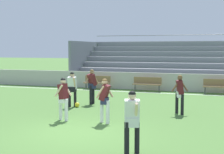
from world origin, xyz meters
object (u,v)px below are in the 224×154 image
player_white_wide_left (72,86)px  player_dark_trailing_run (180,91)px  bench_near_bin (97,81)px  soccer_ball (77,105)px  player_dark_challenging (63,95)px  player_dark_on_ball (105,97)px  bench_far_right (219,85)px  player_dark_pressing_high (92,83)px  bleacher_stand (190,62)px  player_white_overlapping (132,117)px  bench_centre_sideline (147,83)px

player_white_wide_left → player_dark_trailing_run: (4.97, -0.18, 0.00)m
bench_near_bin → soccer_ball: size_ratio=8.18×
player_dark_challenging → player_dark_on_ball: (1.62, 0.09, 0.01)m
bench_far_right → player_white_wide_left: 9.25m
player_dark_pressing_high → player_white_wide_left: bearing=-121.4°
bleacher_stand → player_dark_challenging: bearing=-103.2°
player_white_wide_left → soccer_ball: player_white_wide_left is taller
bench_near_bin → player_dark_challenging: bearing=-76.1°
player_dark_challenging → player_white_overlapping: player_white_overlapping is taller
player_dark_challenging → bench_far_right: bearing=60.7°
player_white_wide_left → player_dark_pressing_high: (0.59, 0.97, 0.06)m
player_white_wide_left → player_dark_trailing_run: size_ratio=1.00×
bench_near_bin → player_dark_trailing_run: player_dark_trailing_run is taller
bench_centre_sideline → player_dark_pressing_high: 5.91m
player_dark_pressing_high → player_dark_trailing_run: size_ratio=1.05×
bench_far_right → player_white_wide_left: player_white_wide_left is taller
player_dark_challenging → soccer_ball: 3.02m
bench_near_bin → player_dark_challenging: player_dark_challenging is taller
soccer_ball → player_white_wide_left: bearing=167.7°
bench_near_bin → player_dark_on_ball: (3.99, -9.47, 0.42)m
player_dark_pressing_high → player_dark_on_ball: bearing=-61.6°
player_dark_challenging → player_white_overlapping: size_ratio=0.99×
player_dark_pressing_high → player_dark_trailing_run: 4.52m
player_white_wide_left → player_dark_challenging: 3.04m
bench_centre_sideline → player_dark_on_ball: (0.58, -9.47, 0.42)m
bench_centre_sideline → player_dark_challenging: bearing=-96.2°
player_white_wide_left → bench_near_bin: bearing=101.5°
bench_near_bin → player_dark_on_ball: bearing=-67.2°
player_dark_on_ball → soccer_ball: (-2.35, 2.72, -0.85)m
bleacher_stand → bench_far_right: 4.92m
bleacher_stand → player_dark_trailing_run: bleacher_stand is taller
player_dark_trailing_run → bleacher_stand: bearing=93.7°
bench_far_right → player_white_overlapping: player_white_overlapping is taller
bench_far_right → player_white_wide_left: bearing=-133.6°
player_white_overlapping → player_dark_on_ball: 3.68m
player_dark_on_ball → soccer_ball: bearing=130.9°
bench_centre_sideline → soccer_ball: bearing=-104.7°
bench_far_right → bench_near_bin: 7.74m
player_dark_pressing_high → bench_centre_sideline: bearing=75.8°
bench_near_bin → player_dark_pressing_high: player_dark_pressing_high is taller
bench_centre_sideline → player_white_wide_left: player_white_wide_left is taller
bench_far_right → player_white_wide_left: size_ratio=1.11×
soccer_ball → bench_far_right: bearing=47.9°
player_dark_challenging → player_white_wide_left: bearing=109.3°
bench_centre_sideline → player_white_overlapping: size_ratio=1.10×
player_white_overlapping → player_dark_pressing_high: bearing=119.6°
bench_centre_sideline → player_dark_challenging: size_ratio=1.12×
player_dark_challenging → soccer_ball: (-0.73, 2.81, -0.84)m
player_white_wide_left → player_dark_pressing_high: 1.14m
player_dark_challenging → player_white_overlapping: (3.51, -3.07, 0.01)m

